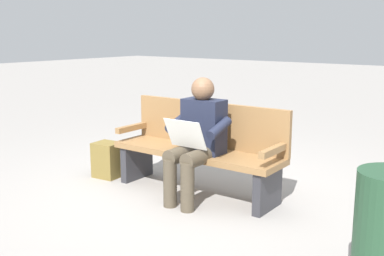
% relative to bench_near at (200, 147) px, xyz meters
% --- Properties ---
extents(ground_plane, '(40.00, 40.00, 0.00)m').
position_rel_bench_near_xyz_m(ground_plane, '(-0.00, 0.07, -0.46)').
color(ground_plane, gray).
extents(bench_near, '(1.81, 0.51, 0.90)m').
position_rel_bench_near_xyz_m(bench_near, '(0.00, 0.00, 0.00)').
color(bench_near, olive).
rests_on(bench_near, ground).
extents(person_seated, '(0.58, 0.58, 1.18)m').
position_rel_bench_near_xyz_m(person_seated, '(-0.13, 0.23, 0.17)').
color(person_seated, '#1E2338').
rests_on(person_seated, ground).
extents(backpack, '(0.31, 0.31, 0.39)m').
position_rel_bench_near_xyz_m(backpack, '(1.10, 0.24, -0.27)').
color(backpack, brown).
rests_on(backpack, ground).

